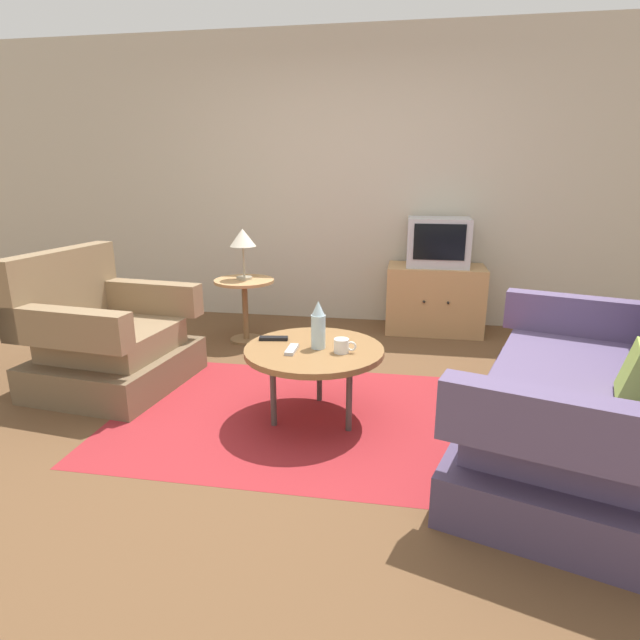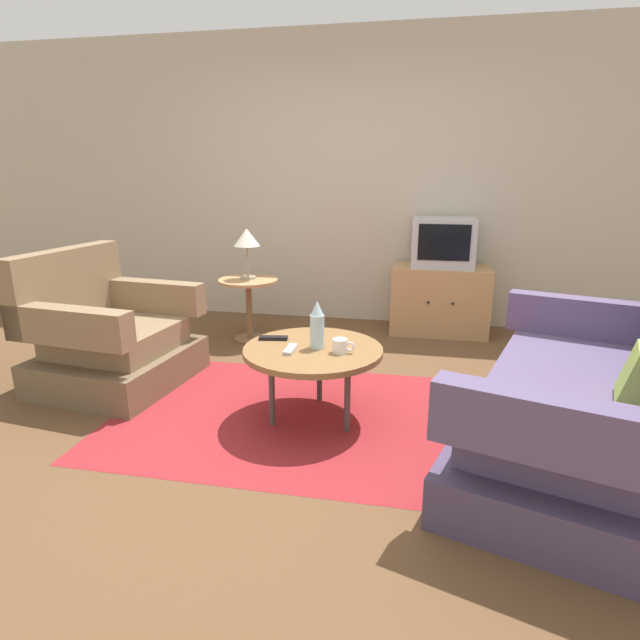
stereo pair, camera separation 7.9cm
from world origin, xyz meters
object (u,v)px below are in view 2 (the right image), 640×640
object	(u,v)px
couch	(583,408)
table_lamp	(247,239)
coffee_table	(313,353)
television	(443,242)
vase	(317,326)
mug	(341,346)
tv_remote_silver	(290,349)
armchair	(110,339)
side_table	(249,296)
tv_remote_dark	(273,338)
tv_stand	(439,300)

from	to	relation	value
couch	table_lamp	xyz separation A→B (m)	(-2.31, 1.57, 0.60)
coffee_table	television	world-z (taller)	television
table_lamp	vase	size ratio (longest dim) A/B	1.52
coffee_table	mug	world-z (taller)	mug
television	tv_remote_silver	size ratio (longest dim) A/B	3.31
television	tv_remote_silver	xyz separation A→B (m)	(-0.89, -2.04, -0.37)
coffee_table	vase	size ratio (longest dim) A/B	2.89
couch	coffee_table	size ratio (longest dim) A/B	2.50
armchair	couch	bearing A→B (deg)	87.41
coffee_table	side_table	bearing A→B (deg)	122.41
side_table	tv_remote_dark	xyz separation A→B (m)	(0.59, -1.26, 0.06)
armchair	tv_stand	size ratio (longest dim) A/B	1.22
couch	tv_remote_silver	xyz separation A→B (m)	(-1.56, 0.11, 0.17)
couch	coffee_table	xyz separation A→B (m)	(-1.44, 0.19, 0.13)
tv_remote_dark	armchair	bearing A→B (deg)	162.68
couch	mug	world-z (taller)	couch
armchair	television	bearing A→B (deg)	132.57
side_table	table_lamp	distance (m)	0.49
television	tv_remote_dark	xyz separation A→B (m)	(-1.05, -1.86, -0.37)
armchair	mug	distance (m)	1.73
coffee_table	vase	bearing A→B (deg)	1.80
coffee_table	tv_remote_silver	xyz separation A→B (m)	(-0.12, -0.08, 0.04)
couch	tv_stand	xyz separation A→B (m)	(-0.67, 2.13, 0.02)
couch	tv_remote_dark	size ratio (longest dim) A/B	11.36
armchair	vase	bearing A→B (deg)	86.16
armchair	vase	xyz separation A→B (m)	(1.55, -0.28, 0.27)
tv_remote_silver	tv_remote_dark	bearing A→B (deg)	40.27
television	tv_stand	bearing A→B (deg)	-90.00
tv_remote_silver	couch	bearing A→B (deg)	-94.18
tv_remote_silver	tv_stand	bearing A→B (deg)	-24.05
television	tv_remote_silver	distance (m)	2.26
side_table	tv_stand	bearing A→B (deg)	19.61
television	vase	xyz separation A→B (m)	(-0.75, -1.96, -0.24)
side_table	mug	world-z (taller)	side_table
mug	television	bearing A→B (deg)	73.23
tv_stand	tv_remote_silver	world-z (taller)	tv_stand
mug	tv_remote_dark	size ratio (longest dim) A/B	0.72
tv_remote_dark	tv_remote_silver	xyz separation A→B (m)	(0.15, -0.18, 0.00)
coffee_table	tv_remote_dark	world-z (taller)	tv_remote_dark
table_lamp	tv_remote_silver	size ratio (longest dim) A/B	2.60
armchair	tv_remote_silver	bearing A→B (deg)	81.98
side_table	mug	bearing A→B (deg)	-53.78
tv_stand	television	size ratio (longest dim) A/B	1.59
coffee_table	mug	size ratio (longest dim) A/B	6.35
coffee_table	vase	distance (m)	0.17
armchair	table_lamp	distance (m)	1.40
couch	table_lamp	world-z (taller)	table_lamp
couch	side_table	world-z (taller)	couch
tv_stand	tv_remote_dark	world-z (taller)	tv_stand
couch	armchair	bearing A→B (deg)	98.76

